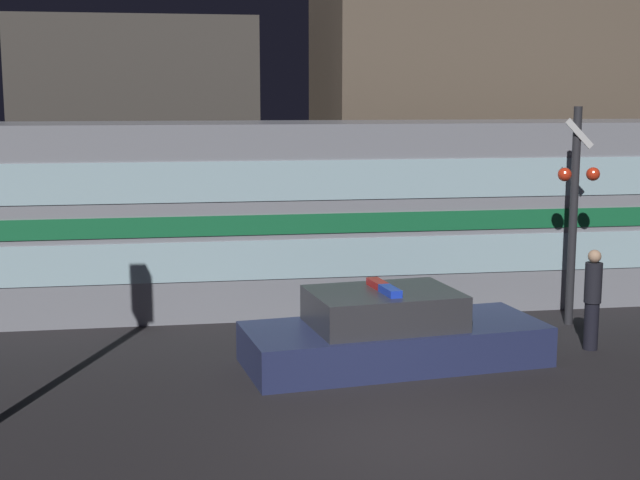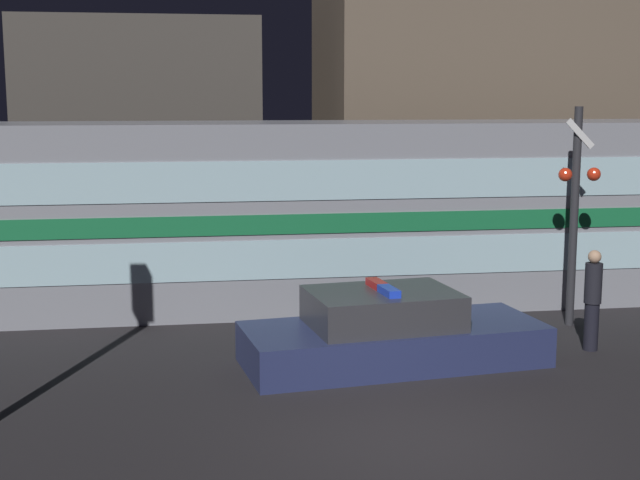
{
  "view_description": "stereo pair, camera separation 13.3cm",
  "coord_description": "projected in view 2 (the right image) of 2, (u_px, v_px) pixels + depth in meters",
  "views": [
    {
      "loc": [
        -2.95,
        -10.72,
        4.38
      ],
      "look_at": [
        -0.34,
        5.45,
        1.73
      ],
      "focal_mm": 50.0,
      "sensor_mm": 36.0,
      "label": 1
    },
    {
      "loc": [
        -2.82,
        -10.74,
        4.38
      ],
      "look_at": [
        -0.34,
        5.45,
        1.73
      ],
      "focal_mm": 50.0,
      "sensor_mm": 36.0,
      "label": 2
    }
  ],
  "objects": [
    {
      "name": "crossing_signal_near",
      "position": [
        575.0,
        206.0,
        16.85
      ],
      "size": [
        0.82,
        0.36,
        4.2
      ],
      "color": "#2D2D33",
      "rests_on": "ground_plane"
    },
    {
      "name": "pedestrian",
      "position": [
        593.0,
        299.0,
        15.42
      ],
      "size": [
        0.3,
        0.3,
        1.77
      ],
      "color": "black",
      "rests_on": "ground_plane"
    },
    {
      "name": "train",
      "position": [
        262.0,
        215.0,
        18.65
      ],
      "size": [
        19.75,
        2.94,
        3.85
      ],
      "color": "gray",
      "rests_on": "ground_plane"
    },
    {
      "name": "ground_plane",
      "position": [
        409.0,
        436.0,
        11.6
      ],
      "size": [
        120.0,
        120.0,
        0.0
      ],
      "primitive_type": "plane",
      "color": "#262326"
    },
    {
      "name": "police_car",
      "position": [
        390.0,
        334.0,
        14.68
      ],
      "size": [
        5.14,
        2.55,
        1.36
      ],
      "rotation": [
        0.0,
        0.0,
        0.13
      ],
      "color": "navy",
      "rests_on": "ground_plane"
    },
    {
      "name": "building_center",
      "position": [
        471.0,
        102.0,
        25.52
      ],
      "size": [
        8.39,
        5.64,
        8.46
      ],
      "color": "brown",
      "rests_on": "ground_plane"
    },
    {
      "name": "building_left",
      "position": [
        143.0,
        136.0,
        25.75
      ],
      "size": [
        6.54,
        4.94,
        6.49
      ],
      "color": "#47423D",
      "rests_on": "ground_plane"
    }
  ]
}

